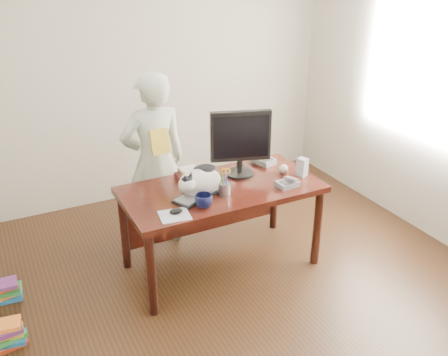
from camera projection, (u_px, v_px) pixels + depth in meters
room at (262, 141)px, 3.29m from camera, size 4.50×4.50×4.50m
desk at (217, 199)px, 4.16m from camera, size 1.60×0.80×0.75m
keyboard at (200, 194)px, 3.89m from camera, size 0.49×0.35×0.03m
cat at (199, 181)px, 3.82m from camera, size 0.42×0.34×0.25m
monitor at (240, 140)px, 4.10m from camera, size 0.49×0.31×0.57m
pen_cup at (224, 188)px, 3.88m from camera, size 0.12×0.12×0.23m
mousepad at (175, 215)px, 3.60m from camera, size 0.24×0.23×0.00m
mouse at (176, 211)px, 3.62m from camera, size 0.11×0.08×0.04m
coffee_mug at (204, 201)px, 3.70m from camera, size 0.18×0.18×0.10m
phone at (288, 183)px, 4.03m from camera, size 0.18×0.15×0.08m
speaker at (302, 167)px, 4.20m from camera, size 0.09×0.10×0.16m
baseball at (283, 169)px, 4.26m from camera, size 0.08×0.08×0.08m
book_stack at (191, 173)px, 4.18m from camera, size 0.25×0.19×0.09m
calculator at (264, 161)px, 4.45m from camera, size 0.18×0.21×0.06m
person at (155, 162)px, 4.36m from camera, size 0.59×0.39×1.61m
held_book at (160, 142)px, 4.12m from camera, size 0.15×0.09×0.21m
book_pile_a at (7, 335)px, 3.43m from camera, size 0.27×0.22×0.18m
book_pile_b at (5, 291)px, 3.90m from camera, size 0.26×0.20×0.15m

